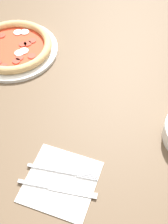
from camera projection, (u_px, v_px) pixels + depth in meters
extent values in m
plane|color=brown|center=(89.00, 183.00, 1.58)|extent=(8.00, 8.00, 0.00)
cube|color=brown|center=(92.00, 82.00, 0.99)|extent=(1.19, 0.99, 0.03)
cylinder|color=#4E3C2B|center=(34.00, 48.00, 1.66)|extent=(0.06, 0.06, 0.73)
cylinder|color=white|center=(14.00, 50.00, 1.05)|extent=(0.30, 0.30, 0.01)
torus|color=tan|center=(13.00, 46.00, 1.03)|extent=(0.26, 0.26, 0.03)
cylinder|color=red|center=(13.00, 48.00, 1.04)|extent=(0.23, 0.23, 0.01)
cylinder|color=#A83323|center=(28.00, 44.00, 1.05)|extent=(0.03, 0.03, 0.00)
cylinder|color=#A83323|center=(4.00, 66.00, 0.98)|extent=(0.03, 0.03, 0.00)
cylinder|color=#A83323|center=(32.00, 56.00, 1.01)|extent=(0.03, 0.03, 0.00)
cylinder|color=#A83323|center=(17.00, 60.00, 1.00)|extent=(0.03, 0.03, 0.00)
cylinder|color=#A83323|center=(23.00, 44.00, 1.05)|extent=(0.03, 0.03, 0.00)
cylinder|color=#A83323|center=(20.00, 58.00, 1.01)|extent=(0.03, 0.03, 0.00)
cylinder|color=#A83323|center=(2.00, 35.00, 1.07)|extent=(0.03, 0.03, 0.00)
cylinder|color=#A83323|center=(32.00, 41.00, 1.06)|extent=(0.03, 0.03, 0.00)
ellipsoid|color=silver|center=(18.00, 32.00, 1.09)|extent=(0.03, 0.03, 0.01)
ellipsoid|color=silver|center=(25.00, 32.00, 1.09)|extent=(0.03, 0.03, 0.01)
ellipsoid|color=silver|center=(19.00, 53.00, 1.02)|extent=(0.03, 0.03, 0.01)
ellipsoid|color=silver|center=(24.00, 51.00, 1.03)|extent=(0.03, 0.03, 0.01)
cube|color=white|center=(60.00, 181.00, 0.76)|extent=(0.19, 0.19, 0.00)
cube|color=silver|center=(52.00, 169.00, 0.78)|extent=(0.01, 0.13, 0.00)
cube|color=silver|center=(86.00, 178.00, 0.76)|extent=(0.00, 0.05, 0.00)
cube|color=silver|center=(87.00, 177.00, 0.76)|extent=(0.00, 0.05, 0.00)
cube|color=silver|center=(87.00, 175.00, 0.77)|extent=(0.00, 0.05, 0.00)
cube|color=silver|center=(87.00, 174.00, 0.77)|extent=(0.00, 0.05, 0.00)
cube|color=silver|center=(34.00, 184.00, 0.75)|extent=(0.01, 0.08, 0.01)
cube|color=silver|center=(73.00, 192.00, 0.74)|extent=(0.02, 0.12, 0.00)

